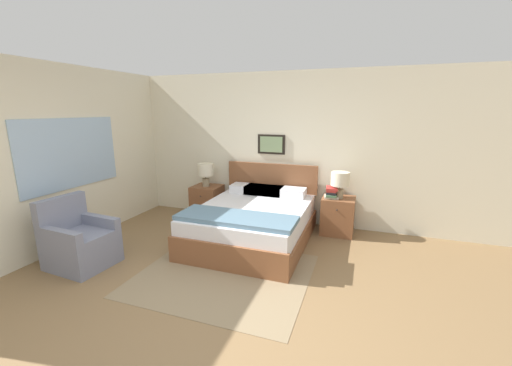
# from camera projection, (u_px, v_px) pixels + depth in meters

# --- Properties ---
(ground_plane) EXTENTS (16.00, 16.00, 0.00)m
(ground_plane) POSITION_uv_depth(u_px,v_px,m) (199.00, 317.00, 3.05)
(ground_plane) COLOR olive
(wall_back) EXTENTS (7.65, 0.09, 2.60)m
(wall_back) POSITION_uv_depth(u_px,v_px,m) (281.00, 149.00, 5.48)
(wall_back) COLOR beige
(wall_back) RESTS_ON ground_plane
(wall_left) EXTENTS (0.08, 5.34, 2.60)m
(wall_left) POSITION_uv_depth(u_px,v_px,m) (93.00, 153.00, 4.95)
(wall_left) COLOR beige
(wall_left) RESTS_ON ground_plane
(area_rug_main) EXTENTS (2.03, 1.76, 0.01)m
(area_rug_main) POSITION_uv_depth(u_px,v_px,m) (224.00, 274.00, 3.83)
(area_rug_main) COLOR #897556
(area_rug_main) RESTS_ON ground_plane
(bed) EXTENTS (1.61, 2.01, 1.05)m
(bed) POSITION_uv_depth(u_px,v_px,m) (253.00, 221.00, 4.78)
(bed) COLOR brown
(bed) RESTS_ON ground_plane
(armchair) EXTENTS (0.77, 0.70, 0.89)m
(armchair) POSITION_uv_depth(u_px,v_px,m) (79.00, 243.00, 4.02)
(armchair) COLOR gray
(armchair) RESTS_ON ground_plane
(nightstand_near_window) EXTENTS (0.51, 0.50, 0.60)m
(nightstand_near_window) POSITION_uv_depth(u_px,v_px,m) (207.00, 202.00, 5.84)
(nightstand_near_window) COLOR brown
(nightstand_near_window) RESTS_ON ground_plane
(nightstand_by_door) EXTENTS (0.51, 0.50, 0.60)m
(nightstand_by_door) POSITION_uv_depth(u_px,v_px,m) (338.00, 215.00, 5.07)
(nightstand_by_door) COLOR brown
(nightstand_by_door) RESTS_ON ground_plane
(table_lamp_near_window) EXTENTS (0.28, 0.28, 0.42)m
(table_lamp_near_window) POSITION_uv_depth(u_px,v_px,m) (206.00, 171.00, 5.69)
(table_lamp_near_window) COLOR gray
(table_lamp_near_window) RESTS_ON nightstand_near_window
(table_lamp_by_door) EXTENTS (0.28, 0.28, 0.42)m
(table_lamp_by_door) POSITION_uv_depth(u_px,v_px,m) (340.00, 181.00, 4.92)
(table_lamp_by_door) COLOR gray
(table_lamp_by_door) RESTS_ON nightstand_by_door
(book_thick_bottom) EXTENTS (0.24, 0.23, 0.03)m
(book_thick_bottom) POSITION_uv_depth(u_px,v_px,m) (331.00, 197.00, 4.99)
(book_thick_bottom) COLOR silver
(book_thick_bottom) RESTS_ON nightstand_by_door
(book_hardcover_middle) EXTENTS (0.18, 0.27, 0.03)m
(book_hardcover_middle) POSITION_uv_depth(u_px,v_px,m) (331.00, 195.00, 4.99)
(book_hardcover_middle) COLOR #4C7551
(book_hardcover_middle) RESTS_ON book_thick_bottom
(book_novel_upper) EXTENTS (0.15, 0.22, 0.04)m
(book_novel_upper) POSITION_uv_depth(u_px,v_px,m) (332.00, 192.00, 4.98)
(book_novel_upper) COLOR #232328
(book_novel_upper) RESTS_ON book_hardcover_middle
(book_slim_near_top) EXTENTS (0.16, 0.24, 0.02)m
(book_slim_near_top) POSITION_uv_depth(u_px,v_px,m) (332.00, 190.00, 4.97)
(book_slim_near_top) COLOR #B7332D
(book_slim_near_top) RESTS_ON book_novel_upper
(book_paperback_top) EXTENTS (0.20, 0.27, 0.04)m
(book_paperback_top) POSITION_uv_depth(u_px,v_px,m) (332.00, 188.00, 4.96)
(book_paperback_top) COLOR #B7332D
(book_paperback_top) RESTS_ON book_slim_near_top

